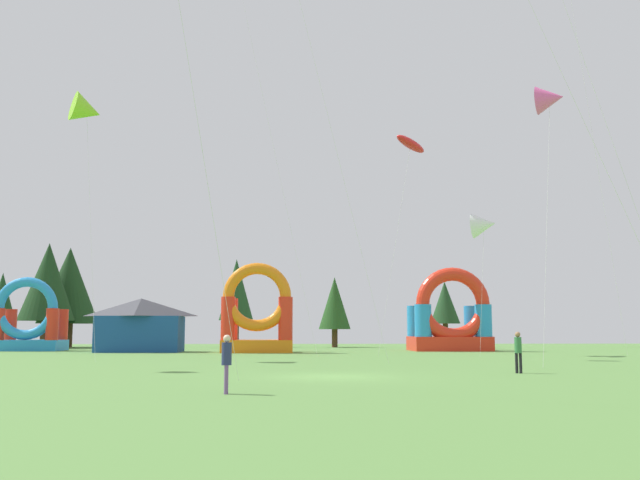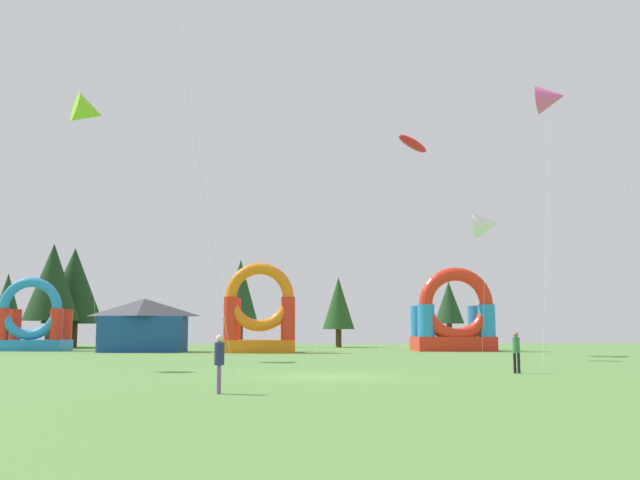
% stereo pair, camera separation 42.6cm
% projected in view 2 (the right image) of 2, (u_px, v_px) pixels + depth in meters
% --- Properties ---
extents(ground_plane, '(120.00, 120.00, 0.00)m').
position_uv_depth(ground_plane, '(330.00, 377.00, 25.77)').
color(ground_plane, '#5B8C42').
extents(kite_red_parafoil, '(4.50, 4.80, 15.76)m').
position_uv_depth(kite_red_parafoil, '(413.00, 144.00, 50.60)').
color(kite_red_parafoil, red).
rests_on(kite_red_parafoil, ground_plane).
extents(kite_lime_delta, '(3.49, 5.22, 16.07)m').
position_uv_depth(kite_lime_delta, '(89.00, 111.00, 43.08)').
color(kite_lime_delta, '#8CD826').
rests_on(kite_lime_delta, ground_plane).
extents(kite_white_delta, '(2.34, 3.52, 9.85)m').
position_uv_depth(kite_white_delta, '(486.00, 224.00, 48.42)').
color(kite_white_delta, white).
rests_on(kite_white_delta, ground_plane).
extents(kite_pink_delta, '(3.85, 6.14, 15.01)m').
position_uv_depth(kite_pink_delta, '(551.00, 98.00, 38.18)').
color(kite_pink_delta, '#EA599E').
rests_on(kite_pink_delta, ground_plane).
extents(person_midfield, '(0.39, 0.39, 1.63)m').
position_uv_depth(person_midfield, '(516.00, 349.00, 27.86)').
color(person_midfield, black).
rests_on(person_midfield, ground_plane).
extents(person_far_side, '(0.29, 0.29, 1.58)m').
position_uv_depth(person_far_side, '(219.00, 359.00, 19.02)').
color(person_far_side, '#724C8C').
rests_on(person_far_side, ground_plane).
extents(inflatable_blue_arch, '(5.27, 3.53, 5.96)m').
position_uv_depth(inflatable_blue_arch, '(33.00, 325.00, 57.68)').
color(inflatable_blue_arch, '#268CD8').
rests_on(inflatable_blue_arch, ground_plane).
extents(inflatable_orange_dome, '(6.25, 4.84, 6.72)m').
position_uv_depth(inflatable_orange_dome, '(454.00, 323.00, 57.28)').
color(inflatable_orange_dome, red).
rests_on(inflatable_orange_dome, ground_plane).
extents(inflatable_red_slide, '(5.33, 3.81, 6.70)m').
position_uv_depth(inflatable_red_slide, '(260.00, 320.00, 53.19)').
color(inflatable_red_slide, orange).
rests_on(inflatable_red_slide, ground_plane).
extents(festival_tent, '(6.31, 3.66, 4.12)m').
position_uv_depth(festival_tent, '(144.00, 325.00, 54.59)').
color(festival_tent, '#19478C').
rests_on(festival_tent, ground_plane).
extents(tree_row_1, '(2.78, 2.78, 7.40)m').
position_uv_depth(tree_row_1, '(7.00, 298.00, 70.89)').
color(tree_row_1, '#4C331E').
rests_on(tree_row_1, ground_plane).
extents(tree_row_2, '(5.13, 5.13, 9.81)m').
position_uv_depth(tree_row_2, '(53.00, 282.00, 66.05)').
color(tree_row_2, '#4C331E').
rests_on(tree_row_2, ground_plane).
extents(tree_row_3, '(5.89, 5.89, 9.79)m').
position_uv_depth(tree_row_3, '(74.00, 286.00, 69.49)').
color(tree_row_3, '#4C331E').
rests_on(tree_row_3, ground_plane).
extents(tree_row_4, '(3.46, 3.46, 8.80)m').
position_uv_depth(tree_row_4, '(240.00, 290.00, 71.04)').
color(tree_row_4, '#4C331E').
rests_on(tree_row_4, ground_plane).
extents(tree_row_5, '(3.14, 3.14, 6.87)m').
position_uv_depth(tree_row_5, '(338.00, 303.00, 69.36)').
color(tree_row_5, '#4C331E').
rests_on(tree_row_5, ground_plane).
extents(tree_row_6, '(2.82, 2.82, 6.30)m').
position_uv_depth(tree_row_6, '(449.00, 303.00, 67.11)').
color(tree_row_6, '#4C331E').
rests_on(tree_row_6, ground_plane).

